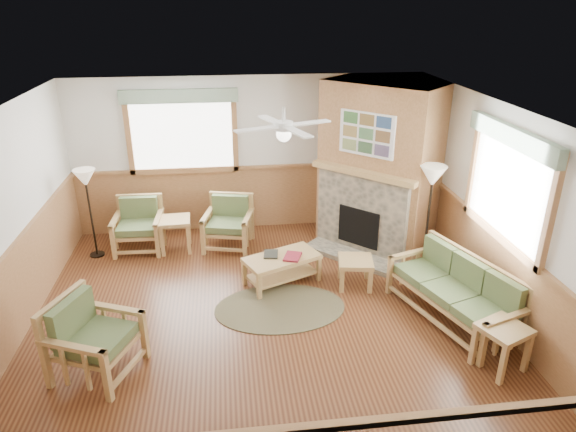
{
  "coord_description": "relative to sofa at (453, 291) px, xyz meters",
  "views": [
    {
      "loc": [
        -0.39,
        -5.61,
        3.88
      ],
      "look_at": [
        0.4,
        0.7,
        1.15
      ],
      "focal_mm": 32.0,
      "sensor_mm": 36.0,
      "label": 1
    }
  ],
  "objects": [
    {
      "name": "floor",
      "position": [
        -2.41,
        0.28,
        -0.42
      ],
      "size": [
        6.0,
        6.0,
        0.01
      ],
      "primitive_type": "cube",
      "color": "#562D17",
      "rests_on": "ground"
    },
    {
      "name": "ceiling",
      "position": [
        -2.41,
        0.28,
        2.28
      ],
      "size": [
        6.0,
        6.0,
        0.01
      ],
      "primitive_type": "cube",
      "color": "white",
      "rests_on": "floor"
    },
    {
      "name": "wall_back",
      "position": [
        -2.41,
        3.28,
        0.93
      ],
      "size": [
        6.0,
        0.02,
        2.7
      ],
      "primitive_type": "cube",
      "color": "white",
      "rests_on": "floor"
    },
    {
      "name": "wall_front",
      "position": [
        -2.41,
        -2.72,
        0.93
      ],
      "size": [
        6.0,
        0.02,
        2.7
      ],
      "primitive_type": "cube",
      "color": "white",
      "rests_on": "floor"
    },
    {
      "name": "wall_right",
      "position": [
        0.59,
        0.28,
        0.93
      ],
      "size": [
        0.02,
        6.0,
        2.7
      ],
      "primitive_type": "cube",
      "color": "white",
      "rests_on": "floor"
    },
    {
      "name": "wainscot",
      "position": [
        -2.41,
        0.28,
        0.13
      ],
      "size": [
        6.0,
        6.0,
        1.1
      ],
      "primitive_type": null,
      "color": "#9A693F",
      "rests_on": "floor"
    },
    {
      "name": "fireplace",
      "position": [
        -0.36,
        2.33,
        0.93
      ],
      "size": [
        3.11,
        3.11,
        2.7
      ],
      "primitive_type": null,
      "rotation": [
        0.0,
        0.0,
        -0.79
      ],
      "color": "#9A693F",
      "rests_on": "floor"
    },
    {
      "name": "window_back",
      "position": [
        -3.51,
        3.24,
        2.11
      ],
      "size": [
        1.9,
        0.16,
        1.5
      ],
      "primitive_type": null,
      "color": "white",
      "rests_on": "wall_back"
    },
    {
      "name": "window_right",
      "position": [
        0.55,
        0.08,
        2.11
      ],
      "size": [
        0.16,
        1.9,
        1.5
      ],
      "primitive_type": null,
      "color": "white",
      "rests_on": "wall_right"
    },
    {
      "name": "ceiling_fan",
      "position": [
        -2.11,
        0.58,
        2.24
      ],
      "size": [
        1.59,
        1.59,
        0.36
      ],
      "primitive_type": null,
      "rotation": [
        0.0,
        0.0,
        0.35
      ],
      "color": "white",
      "rests_on": "ceiling"
    },
    {
      "name": "sofa",
      "position": [
        0.0,
        0.0,
        0.0
      ],
      "size": [
        1.95,
        1.28,
        0.83
      ],
      "primitive_type": null,
      "rotation": [
        0.0,
        0.0,
        -1.24
      ],
      "color": "tan",
      "rests_on": "floor"
    },
    {
      "name": "armchair_back_left",
      "position": [
        -4.29,
        2.57,
        0.01
      ],
      "size": [
        0.78,
        0.78,
        0.84
      ],
      "primitive_type": null,
      "rotation": [
        0.0,
        0.0,
        -0.04
      ],
      "color": "tan",
      "rests_on": "floor"
    },
    {
      "name": "armchair_back_right",
      "position": [
        -2.82,
        2.48,
        0.0
      ],
      "size": [
        0.9,
        0.9,
        0.84
      ],
      "primitive_type": null,
      "rotation": [
        0.0,
        0.0,
        -0.24
      ],
      "color": "tan",
      "rests_on": "floor"
    },
    {
      "name": "armchair_left",
      "position": [
        -4.31,
        -0.49,
        0.04
      ],
      "size": [
        1.05,
        1.05,
        0.9
      ],
      "primitive_type": null,
      "rotation": [
        0.0,
        0.0,
        1.17
      ],
      "color": "tan",
      "rests_on": "floor"
    },
    {
      "name": "coffee_table",
      "position": [
        -2.07,
        1.19,
        -0.2
      ],
      "size": [
        1.2,
        0.92,
        0.43
      ],
      "primitive_type": null,
      "rotation": [
        0.0,
        0.0,
        0.42
      ],
      "color": "tan",
      "rests_on": "floor"
    },
    {
      "name": "end_table_chairs",
      "position": [
        -3.68,
        2.47,
        -0.14
      ],
      "size": [
        0.52,
        0.5,
        0.55
      ],
      "primitive_type": null,
      "rotation": [
        0.0,
        0.0,
        0.05
      ],
      "color": "tan",
      "rests_on": "floor"
    },
    {
      "name": "end_table_sofa",
      "position": [
        0.14,
        -0.98,
        -0.14
      ],
      "size": [
        0.63,
        0.62,
        0.55
      ],
      "primitive_type": null,
      "rotation": [
        0.0,
        0.0,
        0.41
      ],
      "color": "tan",
      "rests_on": "floor"
    },
    {
      "name": "footstool",
      "position": [
        -1.03,
        0.99,
        -0.21
      ],
      "size": [
        0.56,
        0.56,
        0.42
      ],
      "primitive_type": null,
      "rotation": [
        0.0,
        0.0,
        -0.16
      ],
      "color": "tan",
      "rests_on": "floor"
    },
    {
      "name": "braided_rug",
      "position": [
        -2.18,
        0.51,
        -0.41
      ],
      "size": [
        2.22,
        2.22,
        0.01
      ],
      "primitive_type": "cylinder",
      "rotation": [
        0.0,
        0.0,
        -0.31
      ],
      "color": "brown",
      "rests_on": "floor"
    },
    {
      "name": "floor_lamp_left",
      "position": [
        -4.96,
        2.42,
        0.32
      ],
      "size": [
        0.36,
        0.36,
        1.47
      ],
      "primitive_type": null,
      "rotation": [
        0.0,
        0.0,
        -0.08
      ],
      "color": "black",
      "rests_on": "floor"
    },
    {
      "name": "floor_lamp_right",
      "position": [
        0.12,
        1.31,
        0.42
      ],
      "size": [
        0.43,
        0.43,
        1.68
      ],
      "primitive_type": null,
      "rotation": [
        0.0,
        0.0,
        0.13
      ],
      "color": "black",
      "rests_on": "floor"
    },
    {
      "name": "book_red",
      "position": [
        -1.92,
        1.14,
        0.04
      ],
      "size": [
        0.31,
        0.36,
        0.03
      ],
      "primitive_type": "cube",
      "rotation": [
        0.0,
        0.0,
        -0.35
      ],
      "color": "maroon",
      "rests_on": "coffee_table"
    },
    {
      "name": "book_dark",
      "position": [
        -2.22,
        1.26,
        0.04
      ],
      "size": [
        0.23,
        0.29,
        0.03
      ],
      "primitive_type": "cube",
      "rotation": [
        0.0,
        0.0,
        -0.14
      ],
      "color": "black",
      "rests_on": "coffee_table"
    }
  ]
}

